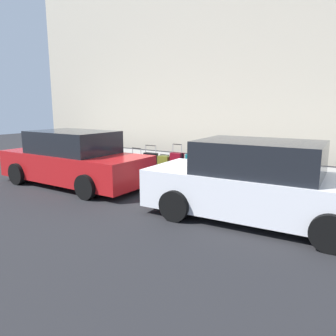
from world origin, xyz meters
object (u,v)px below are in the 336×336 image
(suitcase_teal_4, at_px, (193,167))
(suitcase_red_8, at_px, (137,164))
(suitcase_black_7, at_px, (151,163))
(fire_hydrant, at_px, (119,159))
(suitcase_black_0, at_px, (262,178))
(suitcase_silver_2, at_px, (226,174))
(suitcase_maroon_5, at_px, (177,165))
(suitcase_red_1, at_px, (244,177))
(suitcase_olive_6, at_px, (165,166))
(suitcase_navy_3, at_px, (208,170))
(parked_car_white_0, at_px, (258,184))
(parked_car_red_1, at_px, (74,160))
(bollard_post, at_px, (106,158))

(suitcase_teal_4, xyz_separation_m, suitcase_red_8, (2.05, 0.13, -0.10))
(suitcase_black_7, xyz_separation_m, fire_hydrant, (1.39, -0.03, 0.03))
(suitcase_black_7, relative_size, suitcase_red_8, 1.15)
(suitcase_black_0, bearing_deg, fire_hydrant, -0.90)
(suitcase_silver_2, distance_m, fire_hydrant, 3.98)
(fire_hydrant, bearing_deg, suitcase_black_7, 178.65)
(suitcase_maroon_5, bearing_deg, suitcase_black_7, -1.05)
(suitcase_silver_2, distance_m, suitcase_black_7, 2.60)
(suitcase_red_1, distance_m, suitcase_red_8, 3.68)
(suitcase_red_8, bearing_deg, suitcase_maroon_5, -179.05)
(suitcase_black_0, relative_size, suitcase_red_1, 1.11)
(suitcase_black_7, bearing_deg, suitcase_olive_6, -177.01)
(suitcase_black_0, relative_size, suitcase_navy_3, 0.88)
(suitcase_black_0, bearing_deg, suitcase_maroon_5, -0.60)
(suitcase_red_8, distance_m, parked_car_white_0, 5.05)
(suitcase_red_1, xyz_separation_m, suitcase_red_8, (3.68, 0.03, -0.00))
(suitcase_olive_6, bearing_deg, suitcase_black_0, 178.65)
(suitcase_black_0, bearing_deg, suitcase_teal_4, -3.41)
(parked_car_white_0, xyz_separation_m, parked_car_red_1, (5.50, 0.00, -0.01))
(parked_car_white_0, bearing_deg, suitcase_red_1, -63.11)
(suitcase_navy_3, xyz_separation_m, parked_car_white_0, (-2.07, 1.95, 0.26))
(suitcase_teal_4, distance_m, suitcase_black_7, 1.51)
(suitcase_teal_4, bearing_deg, suitcase_red_1, 176.51)
(suitcase_black_7, bearing_deg, suitcase_silver_2, -178.52)
(suitcase_red_1, distance_m, suitcase_maroon_5, 2.13)
(suitcase_maroon_5, bearing_deg, fire_hydrant, -1.22)
(suitcase_navy_3, bearing_deg, fire_hydrant, -0.60)
(suitcase_teal_4, bearing_deg, suitcase_red_8, 3.51)
(suitcase_black_7, distance_m, bollard_post, 1.85)
(suitcase_teal_4, bearing_deg, suitcase_maroon_5, 11.34)
(suitcase_olive_6, distance_m, suitcase_red_8, 1.07)
(suitcase_red_1, xyz_separation_m, fire_hydrant, (4.53, -0.05, 0.10))
(suitcase_navy_3, relative_size, suitcase_teal_4, 0.99)
(bollard_post, xyz_separation_m, parked_car_red_1, (-0.47, 1.83, 0.22))
(suitcase_red_1, relative_size, suitcase_olive_6, 1.15)
(suitcase_black_0, bearing_deg, suitcase_red_1, -3.14)
(suitcase_red_8, bearing_deg, suitcase_teal_4, -176.49)
(suitcase_red_1, xyz_separation_m, suitcase_olive_6, (2.61, -0.05, 0.04))
(suitcase_red_1, relative_size, suitcase_silver_2, 0.90)
(fire_hydrant, bearing_deg, suitcase_red_8, 174.82)
(suitcase_silver_2, bearing_deg, bollard_post, 2.38)
(suitcase_silver_2, bearing_deg, suitcase_navy_3, 7.34)
(bollard_post, bearing_deg, suitcase_silver_2, -177.62)
(suitcase_navy_3, relative_size, bollard_post, 1.27)
(parked_car_red_1, bearing_deg, bollard_post, -75.69)
(suitcase_maroon_5, xyz_separation_m, parked_car_white_0, (-3.11, 1.93, 0.23))
(suitcase_black_7, bearing_deg, suitcase_navy_3, 179.91)
(parked_car_white_0, bearing_deg, suitcase_navy_3, -43.28)
(suitcase_red_1, relative_size, parked_car_white_0, 0.17)
(suitcase_teal_4, relative_size, suitcase_black_7, 1.07)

